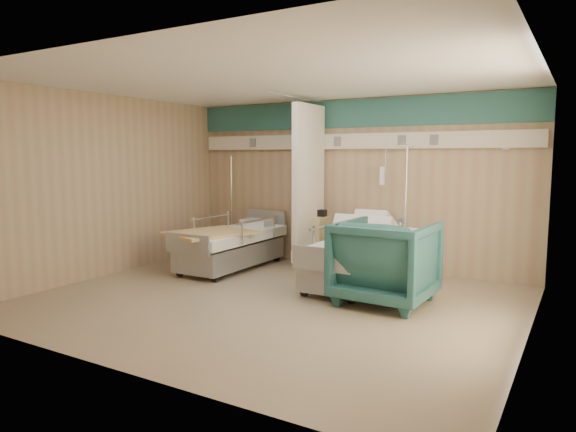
{
  "coord_description": "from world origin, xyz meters",
  "views": [
    {
      "loc": [
        3.44,
        -5.45,
        1.86
      ],
      "look_at": [
        -0.1,
        0.6,
        1.04
      ],
      "focal_mm": 32.0,
      "sensor_mm": 36.0,
      "label": 1
    }
  ],
  "objects_px": {
    "visitor_armchair": "(386,262)",
    "iv_stand_right": "(404,252)",
    "iv_stand_left": "(232,234)",
    "bed_right": "(354,264)",
    "bedside_cabinet": "(313,241)",
    "bed_left": "(231,250)"
  },
  "relations": [
    {
      "from": "bed_right",
      "to": "visitor_armchair",
      "type": "relative_size",
      "value": 1.85
    },
    {
      "from": "bed_right",
      "to": "bed_left",
      "type": "distance_m",
      "value": 2.2
    },
    {
      "from": "iv_stand_left",
      "to": "bed_right",
      "type": "bearing_deg",
      "value": -18.61
    },
    {
      "from": "bed_left",
      "to": "bedside_cabinet",
      "type": "bearing_deg",
      "value": 40.6
    },
    {
      "from": "visitor_armchair",
      "to": "iv_stand_right",
      "type": "distance_m",
      "value": 1.39
    },
    {
      "from": "bedside_cabinet",
      "to": "iv_stand_right",
      "type": "height_order",
      "value": "iv_stand_right"
    },
    {
      "from": "iv_stand_right",
      "to": "iv_stand_left",
      "type": "bearing_deg",
      "value": 175.89
    },
    {
      "from": "bed_right",
      "to": "bedside_cabinet",
      "type": "xyz_separation_m",
      "value": [
        -1.15,
        0.9,
        0.11
      ]
    },
    {
      "from": "bed_right",
      "to": "iv_stand_left",
      "type": "xyz_separation_m",
      "value": [
        -2.91,
        0.98,
        0.07
      ]
    },
    {
      "from": "visitor_armchair",
      "to": "iv_stand_right",
      "type": "relative_size",
      "value": 0.58
    },
    {
      "from": "visitor_armchair",
      "to": "bedside_cabinet",
      "type": "bearing_deg",
      "value": -37.59
    },
    {
      "from": "iv_stand_right",
      "to": "iv_stand_left",
      "type": "relative_size",
      "value": 1.07
    },
    {
      "from": "bed_right",
      "to": "iv_stand_right",
      "type": "height_order",
      "value": "iv_stand_right"
    },
    {
      "from": "iv_stand_left",
      "to": "iv_stand_right",
      "type": "bearing_deg",
      "value": -4.11
    },
    {
      "from": "bed_right",
      "to": "iv_stand_right",
      "type": "distance_m",
      "value": 0.89
    },
    {
      "from": "bed_right",
      "to": "bedside_cabinet",
      "type": "relative_size",
      "value": 2.54
    },
    {
      "from": "bed_right",
      "to": "bedside_cabinet",
      "type": "height_order",
      "value": "bedside_cabinet"
    },
    {
      "from": "bed_right",
      "to": "visitor_armchair",
      "type": "xyz_separation_m",
      "value": [
        0.69,
        -0.64,
        0.22
      ]
    },
    {
      "from": "bed_right",
      "to": "bed_left",
      "type": "xyz_separation_m",
      "value": [
        -2.2,
        0.0,
        0.0
      ]
    },
    {
      "from": "visitor_armchair",
      "to": "iv_stand_left",
      "type": "height_order",
      "value": "iv_stand_left"
    },
    {
      "from": "bed_left",
      "to": "visitor_armchair",
      "type": "distance_m",
      "value": 2.97
    },
    {
      "from": "visitor_armchair",
      "to": "iv_stand_right",
      "type": "height_order",
      "value": "iv_stand_right"
    }
  ]
}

